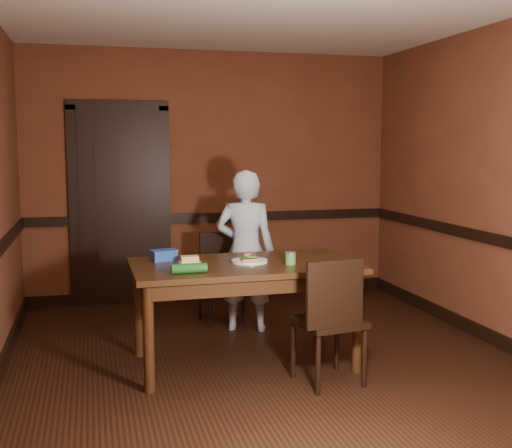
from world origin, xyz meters
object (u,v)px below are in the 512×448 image
person (245,251)px  sandwich_plate (249,260)px  chair_near (329,319)px  cheese_saucer (190,260)px  chair_far (221,278)px  food_tub (164,255)px  sauce_jar (290,258)px  dining_table (244,314)px

person → sandwich_plate: bearing=98.6°
chair_near → cheese_saucer: (-0.89, 0.62, 0.36)m
chair_far → person: (0.16, -0.32, 0.31)m
person → food_tub: person is taller
person → food_tub: 1.05m
person → cheese_saucer: size_ratio=8.47×
person → sandwich_plate: size_ratio=5.28×
chair_near → person: size_ratio=0.63×
sauce_jar → food_tub: (-0.90, 0.42, -0.01)m
dining_table → sauce_jar: (0.32, -0.16, 0.45)m
chair_near → sauce_jar: (-0.17, 0.37, 0.38)m
person → cheese_saucer: bearing=72.4°
chair_far → food_tub: food_tub is taller
dining_table → sauce_jar: sauce_jar is taller
chair_near → chair_far: bearing=-85.9°
sandwich_plate → cheese_saucer: size_ratio=1.60×
chair_far → food_tub: (-0.65, -0.98, 0.41)m
person → sauce_jar: 1.08m
dining_table → sandwich_plate: size_ratio=6.10×
chair_near → person: (-0.26, 1.44, 0.27)m
chair_far → cheese_saucer: (-0.47, -1.14, 0.39)m
chair_far → cheese_saucer: size_ratio=4.88×
dining_table → cheese_saucer: size_ratio=9.79×
person → cheese_saucer: (-0.63, -0.82, 0.08)m
cheese_saucer → food_tub: bearing=137.7°
sauce_jar → food_tub: sauce_jar is taller
dining_table → chair_near: size_ratio=1.84×
sandwich_plate → sauce_jar: 0.32m
sandwich_plate → cheese_saucer: (-0.45, 0.09, 0.00)m
sauce_jar → cheese_saucer: bearing=160.8°
dining_table → sandwich_plate: (0.05, 0.01, 0.42)m
dining_table → food_tub: food_tub is taller
chair_near → person: 1.49m
sandwich_plate → chair_far: bearing=88.8°
sandwich_plate → food_tub: 0.67m
dining_table → food_tub: 0.77m
chair_far → sauce_jar: 1.48m
person → cheese_saucer: 1.04m
dining_table → chair_near: (0.49, -0.53, 0.06)m
sandwich_plate → sauce_jar: sauce_jar is taller
dining_table → person: 1.00m
chair_near → sandwich_plate: size_ratio=3.31×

